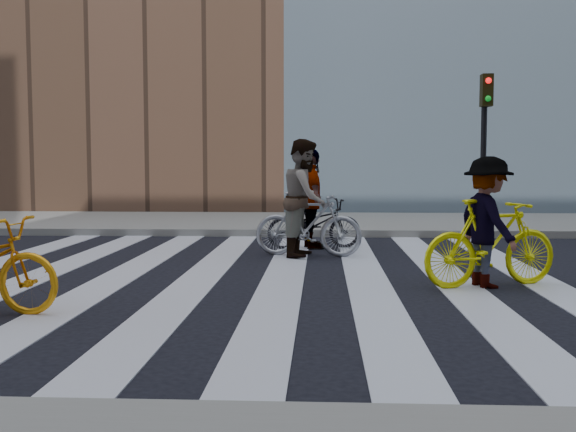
# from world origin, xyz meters

# --- Properties ---
(ground) EXTENTS (100.00, 100.00, 0.00)m
(ground) POSITION_xyz_m (0.00, 0.00, 0.00)
(ground) COLOR black
(ground) RESTS_ON ground
(sidewalk_far) EXTENTS (100.00, 5.00, 0.15)m
(sidewalk_far) POSITION_xyz_m (0.00, 7.50, 0.07)
(sidewalk_far) COLOR gray
(sidewalk_far) RESTS_ON ground
(zebra_crosswalk) EXTENTS (8.25, 10.00, 0.01)m
(zebra_crosswalk) POSITION_xyz_m (0.00, 0.00, 0.01)
(zebra_crosswalk) COLOR silver
(zebra_crosswalk) RESTS_ON ground
(traffic_signal) EXTENTS (0.22, 0.42, 3.33)m
(traffic_signal) POSITION_xyz_m (4.40, 5.32, 2.28)
(traffic_signal) COLOR black
(traffic_signal) RESTS_ON ground
(bike_silver_mid) EXTENTS (1.82, 0.78, 1.06)m
(bike_silver_mid) POSITION_xyz_m (0.83, 2.15, 0.53)
(bike_silver_mid) COLOR #9FA1A8
(bike_silver_mid) RESTS_ON ground
(bike_yellow_right) EXTENTS (1.88, 1.07, 1.09)m
(bike_yellow_right) POSITION_xyz_m (3.13, -0.47, 0.54)
(bike_yellow_right) COLOR #FFFE0E
(bike_yellow_right) RESTS_ON ground
(bike_dark_rear) EXTENTS (1.79, 0.97, 0.89)m
(bike_dark_rear) POSITION_xyz_m (0.92, 3.16, 0.45)
(bike_dark_rear) COLOR black
(bike_dark_rear) RESTS_ON ground
(rider_mid) EXTENTS (0.87, 1.04, 1.91)m
(rider_mid) POSITION_xyz_m (0.78, 2.15, 0.96)
(rider_mid) COLOR slate
(rider_mid) RESTS_ON ground
(rider_right) EXTENTS (0.90, 1.17, 1.60)m
(rider_right) POSITION_xyz_m (3.08, -0.47, 0.80)
(rider_right) COLOR slate
(rider_right) RESTS_ON ground
(rider_rear) EXTENTS (0.67, 1.11, 1.78)m
(rider_rear) POSITION_xyz_m (0.87, 3.16, 0.89)
(rider_rear) COLOR slate
(rider_rear) RESTS_ON ground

